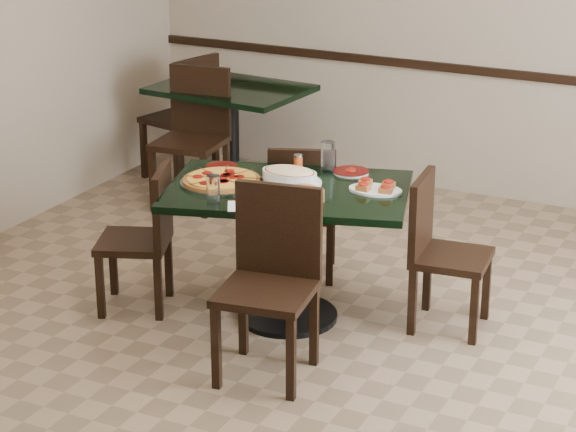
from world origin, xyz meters
The scene contains 20 objects.
floor centered at (0.00, 0.00, 0.00)m, with size 5.50×5.50×0.00m, color #7B6247.
main_table centered at (-0.24, 0.30, 0.57)m, with size 1.43×1.13×0.75m.
back_table centered at (-1.60, 2.10, 0.52)m, with size 1.10×0.84×0.75m.
chair_far centered at (-0.41, 0.82, 0.46)m, with size 0.50×0.50×0.82m.
chair_near centered at (-0.06, -0.25, 0.52)m, with size 0.49×0.49×0.93m.
chair_right centered at (0.50, 0.58, 0.46)m, with size 0.43×0.43×0.83m.
chair_left centered at (-1.00, 0.08, 0.45)m, with size 0.49×0.49×0.81m.
back_chair_near centered at (-1.67, 1.71, 0.53)m, with size 0.49×0.49×0.95m.
back_chair_left centered at (-1.98, 2.13, 0.52)m, with size 0.52×0.52×0.93m.
pepperoni_pizza centered at (-0.59, 0.21, 0.77)m, with size 0.44×0.44×0.04m.
lasagna_casserole centered at (-0.26, 0.36, 0.80)m, with size 0.34×0.34×0.09m.
bread_basket centered at (-0.08, 0.16, 0.79)m, with size 0.23×0.19×0.09m.
bruschetta_platter centered at (0.19, 0.45, 0.77)m, with size 0.30×0.22×0.05m.
side_plate_near centered at (-0.28, 0.02, 0.76)m, with size 0.18×0.18×0.02m.
side_plate_far_r centered at (-0.05, 0.67, 0.76)m, with size 0.20×0.20×0.03m.
side_plate_far_l centered at (-0.72, 0.44, 0.76)m, with size 0.17×0.17×0.02m.
napkin_setting centered at (-0.31, -0.06, 0.75)m, with size 0.21×0.21×0.01m.
water_glass_a centered at (-0.18, 0.66, 0.83)m, with size 0.08×0.08×0.16m, color silver.
water_glass_b centered at (-0.47, -0.08, 0.82)m, with size 0.07×0.07×0.15m, color silver.
pepper_shaker centered at (-0.33, 0.60, 0.79)m, with size 0.05×0.05×0.09m.
Camera 1 is at (2.23, -4.67, 2.64)m, focal length 70.00 mm.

